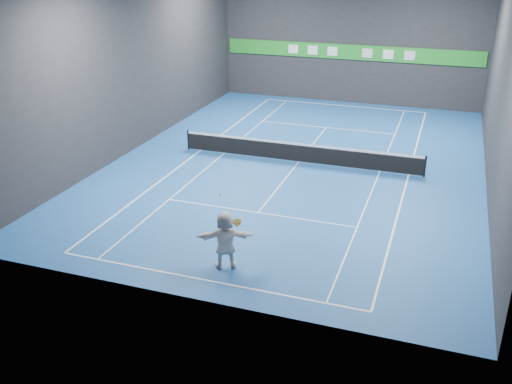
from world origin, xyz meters
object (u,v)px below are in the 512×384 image
(tennis_net, at_px, (299,152))
(tennis_ball, at_px, (220,195))
(tennis_racket, at_px, (237,223))
(player, at_px, (225,240))

(tennis_net, bearing_deg, tennis_ball, -89.17)
(tennis_ball, height_order, tennis_net, tennis_ball)
(tennis_ball, relative_size, tennis_net, 0.01)
(tennis_ball, bearing_deg, tennis_net, 90.83)
(tennis_racket, bearing_deg, tennis_net, 93.98)
(player, bearing_deg, tennis_ball, -52.25)
(tennis_ball, distance_m, tennis_net, 10.94)
(tennis_ball, xyz_separation_m, tennis_racket, (0.59, -0.05, -0.92))
(player, height_order, tennis_racket, player)
(player, distance_m, tennis_ball, 1.61)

